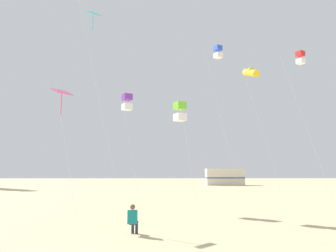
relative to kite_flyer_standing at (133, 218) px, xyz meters
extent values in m
cube|color=#147F84|center=(-0.02, -0.08, 0.07)|extent=(0.38, 0.28, 0.52)
sphere|color=brown|center=(-0.02, -0.08, 0.45)|extent=(0.20, 0.20, 0.20)
cylinder|color=#2D2D38|center=(0.10, 0.08, -0.17)|extent=(0.20, 0.38, 0.13)
cylinder|color=#2D2D38|center=(0.13, 0.24, -0.40)|extent=(0.11, 0.11, 0.42)
cylinder|color=#2D2D38|center=(-0.06, 0.11, -0.17)|extent=(0.20, 0.38, 0.13)
cylinder|color=#2D2D38|center=(-0.03, 0.27, -0.40)|extent=(0.11, 0.11, 0.42)
cylinder|color=silver|center=(2.72, 5.56, 2.36)|extent=(1.01, 1.04, 5.95)
cube|color=#72D12D|center=(2.21, 6.06, 5.68)|extent=(0.82, 0.82, 0.44)
cube|color=white|center=(2.21, 6.06, 4.98)|extent=(0.82, 0.82, 0.44)
cylinder|color=silver|center=(10.20, 15.68, 5.35)|extent=(3.46, 0.65, 11.93)
cylinder|color=yellow|center=(9.88, 17.41, 11.32)|extent=(1.14, 2.58, 1.48)
sphere|color=yellow|center=(9.88, 17.41, 11.47)|extent=(0.76, 0.76, 0.76)
cylinder|color=silver|center=(-0.90, 8.77, 3.00)|extent=(1.27, 0.81, 7.23)
cube|color=purple|center=(-1.30, 9.40, 6.96)|extent=(0.82, 0.82, 0.44)
cube|color=white|center=(-1.30, 9.40, 6.26)|extent=(0.82, 0.82, 0.44)
cylinder|color=silver|center=(6.19, 13.79, 5.98)|extent=(2.87, 0.21, 13.19)
cube|color=blue|center=(6.29, 15.21, 12.93)|extent=(0.82, 0.82, 0.44)
cube|color=white|center=(6.29, 15.21, 12.23)|extent=(0.82, 0.82, 0.44)
cylinder|color=silver|center=(-3.44, 2.73, 2.59)|extent=(1.00, 1.05, 6.41)
cube|color=#E54C8C|center=(-3.96, 3.22, 5.80)|extent=(1.22, 1.22, 0.40)
cylinder|color=#E54C8C|center=(-3.96, 3.22, 5.15)|extent=(0.04, 0.04, 1.10)
cylinder|color=silver|center=(12.87, 12.89, 5.61)|extent=(3.19, 1.33, 12.45)
cube|color=red|center=(13.53, 14.47, 12.18)|extent=(0.82, 0.82, 0.44)
cube|color=white|center=(13.53, 14.47, 11.48)|extent=(0.82, 0.82, 0.44)
cylinder|color=silver|center=(-2.67, 6.57, 5.93)|extent=(2.73, 1.77, 13.08)
cube|color=#1EB2D1|center=(-3.55, 7.93, 12.46)|extent=(1.22, 1.22, 0.40)
cylinder|color=#1EB2D1|center=(-3.55, 7.93, 11.81)|extent=(0.04, 0.04, 1.10)
cube|color=beige|center=(12.10, 42.75, 0.79)|extent=(6.45, 2.45, 2.80)
cube|color=#4C608C|center=(12.10, 42.75, 0.65)|extent=(6.49, 2.49, 0.24)
camera|label=1|loc=(1.04, -12.83, 1.83)|focal=34.47mm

